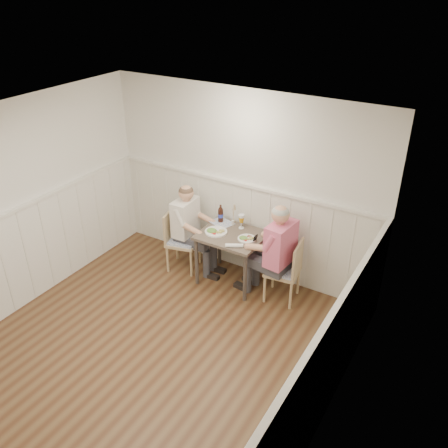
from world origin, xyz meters
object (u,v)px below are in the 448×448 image
Objects in this scene: chair_left at (180,238)px; diner_cream at (188,234)px; grass_vase at (233,215)px; beer_bottle at (221,214)px; man_in_pink at (277,261)px; dining_table at (232,241)px; chair_right at (287,269)px.

chair_left is 0.68× the size of diner_cream.
beer_bottle is at bearing -177.28° from grass_vase.
grass_vase is at bearing 21.86° from diner_cream.
beer_bottle is (-1.00, 0.27, 0.28)m from man_in_pink.
beer_bottle is 0.19m from grass_vase.
man_in_pink is 5.35× the size of beer_bottle.
chair_left is 3.43× the size of beer_bottle.
grass_vase is at bearing 161.10° from man_in_pink.
dining_table is at bearing -63.35° from grass_vase.
beer_bottle is at bearing 30.34° from chair_left.
beer_bottle reaches higher than dining_table.
dining_table is 0.37m from grass_vase.
man_in_pink is 1.07m from beer_bottle.
diner_cream is 5.06× the size of beer_bottle.
diner_cream is 0.72m from grass_vase.
man_in_pink is at bearing 1.12° from chair_left.
chair_left is 1.51m from man_in_pink.
chair_right is 1.63m from chair_left.
chair_right is at bearing 0.58° from dining_table.
chair_left is at bearing -177.08° from chair_right.
diner_cream is at bearing -179.59° from dining_table.
grass_vase reaches higher than beer_bottle.
chair_right is at bearing -13.42° from grass_vase.
grass_vase is (0.70, 0.31, 0.42)m from chair_left.
chair_left reaches higher than chair_right.
man_in_pink reaches higher than diner_cream.
man_in_pink is 1.06× the size of diner_cream.
chair_left is 0.87m from grass_vase.
man_in_pink is (1.51, 0.03, 0.10)m from chair_left.
diner_cream is (-1.40, 0.04, -0.03)m from man_in_pink.
dining_table is at bearing 176.23° from man_in_pink.
diner_cream is at bearing -150.26° from beer_bottle.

